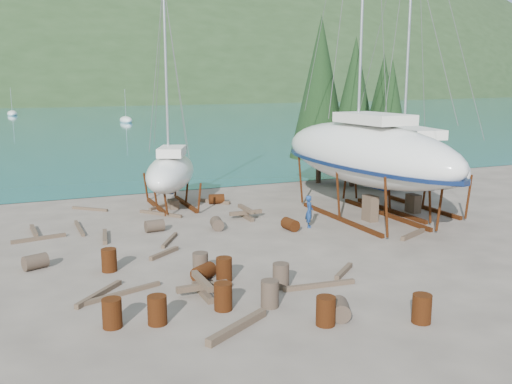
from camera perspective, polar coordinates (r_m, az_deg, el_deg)
name	(u,v)px	position (r m, az deg, el deg)	size (l,w,h in m)	color
ground	(253,256)	(23.69, -0.27, -6.43)	(600.00, 600.00, 0.00)	#574D44
bay_water	(24,94)	(335.97, -22.18, 9.03)	(700.00, 700.00, 0.00)	#176276
far_hill	(24,94)	(340.97, -22.21, 9.04)	(800.00, 360.00, 110.00)	#21351A
far_house_right	(123,93)	(214.37, -13.15, 9.64)	(6.60, 5.60, 5.60)	beige
cypress_near_right	(354,101)	(39.15, 9.81, 8.95)	(3.60, 3.60, 10.00)	black
cypress_mid_right	(391,115)	(38.41, 13.30, 7.48)	(3.06, 3.06, 8.50)	black
cypress_back_left	(320,88)	(40.06, 6.44, 10.33)	(4.14, 4.14, 11.50)	black
cypress_far_right	(382,108)	(41.70, 12.52, 8.17)	(3.24, 3.24, 9.00)	black
moored_boat_mid	(126,120)	(102.75, -12.87, 7.01)	(2.00, 5.00, 6.05)	silver
moored_boat_far	(12,114)	(130.95, -23.19, 7.22)	(2.00, 5.00, 6.05)	silver
large_sailboat_near	(365,153)	(30.02, 10.83, 3.87)	(4.55, 13.84, 21.55)	silver
large_sailboat_far	(409,160)	(32.48, 15.07, 3.14)	(5.41, 11.49, 17.51)	silver
small_sailboat_shore	(171,172)	(32.70, -8.53, 2.01)	(5.38, 8.11, 12.45)	silver
worker	(309,211)	(28.17, 5.35, -1.95)	(0.58, 0.38, 1.60)	navy
drum_0	(112,313)	(17.54, -14.20, -11.67)	(0.58, 0.58, 0.88)	#502A0D
drum_1	(340,309)	(17.88, 8.40, -11.52)	(0.58, 0.58, 0.88)	#2D2823
drum_3	(326,311)	(17.31, 6.98, -11.72)	(0.58, 0.58, 0.88)	#502A0D
drum_4	(217,199)	(33.61, -3.97, -0.70)	(0.58, 0.58, 0.88)	#502A0D
drum_5	(200,264)	(21.38, -5.58, -7.20)	(0.58, 0.58, 0.88)	#2D2823
drum_6	(290,224)	(27.66, 3.45, -3.26)	(0.58, 0.58, 0.88)	#502A0D
drum_7	(422,309)	(18.04, 16.24, -11.13)	(0.58, 0.58, 0.88)	#502A0D
drum_8	(109,260)	(22.45, -14.48, -6.61)	(0.58, 0.58, 0.88)	#502A0D
drum_9	(155,226)	(27.78, -10.11, -3.35)	(0.58, 0.58, 0.88)	#2D2823
drum_10	(223,297)	(18.27, -3.30, -10.39)	(0.58, 0.58, 0.88)	#502A0D
drum_11	(217,224)	(27.83, -3.93, -3.18)	(0.58, 0.58, 0.88)	#2D2823
drum_12	(204,272)	(20.97, -5.26, -8.00)	(0.58, 0.58, 0.88)	#502A0D
drum_13	(157,310)	(17.49, -9.85, -11.56)	(0.58, 0.58, 0.88)	#502A0D
drum_14	(224,269)	(20.75, -3.21, -7.74)	(0.58, 0.58, 0.88)	#502A0D
drum_15	(35,262)	(23.62, -21.20, -6.52)	(0.58, 0.58, 0.88)	#2D2823
drum_16	(270,294)	(18.48, 1.39, -10.13)	(0.58, 0.58, 0.88)	#2D2823
drum_17	(281,276)	(20.10, 2.50, -8.36)	(0.58, 0.58, 0.88)	#2D2823
timber_0	(90,209)	(33.25, -16.28, -1.63)	(0.14, 2.27, 0.14)	brown
timber_1	(413,234)	(27.55, 15.43, -4.12)	(0.19, 2.09, 0.19)	brown
timber_2	(34,231)	(29.23, -21.33, -3.63)	(0.19, 1.99, 0.19)	brown
timber_3	(123,293)	(20.05, -13.20, -9.81)	(0.15, 2.90, 0.15)	brown
timber_4	(164,253)	(24.09, -9.17, -6.07)	(0.17, 1.76, 0.17)	brown
timber_5	(319,285)	(20.34, 6.35, -9.25)	(0.16, 2.69, 0.16)	brown
timber_6	(214,201)	(33.86, -4.18, -0.95)	(0.19, 2.05, 0.19)	brown
timber_7	(344,271)	(21.86, 8.77, -7.83)	(0.17, 1.74, 0.17)	brown
timber_8	(105,237)	(27.13, -14.88, -4.33)	(0.19, 2.18, 0.19)	brown
timber_9	(164,205)	(33.22, -9.21, -1.33)	(0.15, 2.44, 0.15)	brown
timber_10	(161,214)	(31.15, -9.52, -2.16)	(0.16, 2.72, 0.16)	brown
timber_11	(170,240)	(26.01, -8.64, -4.78)	(0.15, 2.22, 0.15)	brown
timber_12	(99,294)	(20.14, -15.41, -9.80)	(0.17, 2.44, 0.17)	brown
timber_15	(79,228)	(29.08, -17.25, -3.47)	(0.15, 2.86, 0.15)	brown
timber_16	(237,327)	(16.96, -1.86, -13.33)	(0.23, 2.64, 0.23)	brown
timber_17	(39,238)	(27.79, -20.89, -4.36)	(0.16, 2.40, 0.16)	brown
timber_pile_fore	(202,287)	(19.56, -5.39, -9.39)	(1.80, 1.80, 0.60)	brown
timber_pile_aft	(246,213)	(30.03, -1.03, -2.07)	(1.80, 1.80, 0.60)	brown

